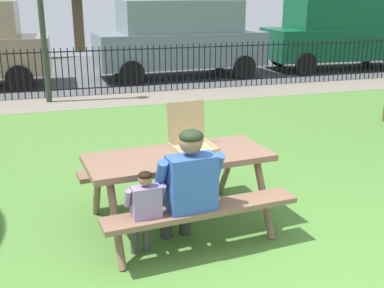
{
  "coord_description": "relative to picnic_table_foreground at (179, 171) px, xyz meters",
  "views": [
    {
      "loc": [
        -1.55,
        -2.79,
        2.28
      ],
      "look_at": [
        -0.14,
        1.81,
        0.75
      ],
      "focal_mm": 44.69,
      "sensor_mm": 36.0,
      "label": 1
    }
  ],
  "objects": [
    {
      "name": "ground",
      "position": [
        0.38,
        0.7,
        -0.61
      ],
      "size": [
        28.0,
        12.32,
        0.02
      ],
      "primitive_type": "cube",
      "color": "#4D7F35"
    },
    {
      "name": "cobblestone_walkway",
      "position": [
        0.38,
        6.16,
        -0.6
      ],
      "size": [
        28.0,
        1.4,
        0.01
      ],
      "primitive_type": "cube",
      "color": "gray"
    },
    {
      "name": "street_asphalt",
      "position": [
        0.38,
        10.53,
        -0.6
      ],
      "size": [
        28.0,
        7.35,
        0.01
      ],
      "primitive_type": "cube",
      "color": "#515154"
    },
    {
      "name": "picnic_table_foreground",
      "position": [
        0.0,
        0.0,
        0.0
      ],
      "size": [
        1.92,
        1.63,
        0.79
      ],
      "color": "#815C48",
      "rests_on": "ground"
    },
    {
      "name": "pizza_box_open",
      "position": [
        0.17,
        0.13,
        0.26
      ],
      "size": [
        0.44,
        0.47,
        0.46
      ],
      "color": "tan",
      "rests_on": "picnic_table_foreground"
    },
    {
      "name": "adult_at_table",
      "position": [
        -0.06,
        -0.51,
        0.06
      ],
      "size": [
        0.63,
        0.61,
        1.19
      ],
      "color": "#353535",
      "rests_on": "ground"
    },
    {
      "name": "child_at_table",
      "position": [
        -0.46,
        -0.57,
        -0.07
      ],
      "size": [
        0.36,
        0.36,
        0.87
      ],
      "color": "#484848",
      "rests_on": "ground"
    },
    {
      "name": "iron_fence_streetside",
      "position": [
        0.38,
        6.86,
        -0.03
      ],
      "size": [
        21.39,
        0.03,
        1.1
      ],
      "color": "black",
      "rests_on": "ground"
    },
    {
      "name": "parked_car_right",
      "position": [
        2.44,
        8.68,
        0.5
      ],
      "size": [
        4.67,
        2.09,
        2.08
      ],
      "color": "slate",
      "rests_on": "ground"
    },
    {
      "name": "parked_car_far_right",
      "position": [
        7.57,
        8.68,
        0.5
      ],
      "size": [
        4.7,
        2.16,
        2.08
      ],
      "color": "#0E5332",
      "rests_on": "ground"
    }
  ]
}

